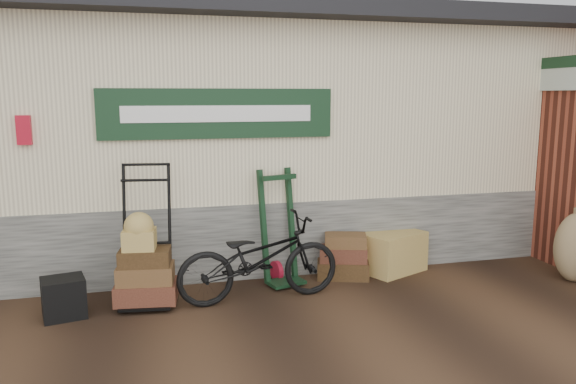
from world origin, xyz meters
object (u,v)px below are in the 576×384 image
object	(u,v)px
suitcase_stack	(343,255)
wicker_hamper	(393,252)
bicycle	(259,254)
porter_trolley	(146,233)
black_trunk	(64,298)
green_barrow	(280,227)

from	to	relation	value
suitcase_stack	wicker_hamper	xyz separation A→B (m)	(0.68, 0.06, -0.02)
bicycle	porter_trolley	bearing A→B (deg)	73.21
wicker_hamper	black_trunk	distance (m)	3.78
porter_trolley	bicycle	bearing A→B (deg)	-4.29
suitcase_stack	wicker_hamper	world-z (taller)	suitcase_stack
black_trunk	porter_trolley	bearing A→B (deg)	15.10
suitcase_stack	bicycle	distance (m)	1.25
black_trunk	green_barrow	bearing A→B (deg)	11.52
green_barrow	wicker_hamper	xyz separation A→B (m)	(1.46, 0.06, -0.41)
porter_trolley	bicycle	xyz separation A→B (m)	(1.14, -0.25, -0.23)
green_barrow	bicycle	size ratio (longest dim) A/B	0.76
green_barrow	suitcase_stack	size ratio (longest dim) A/B	2.19
porter_trolley	black_trunk	bearing A→B (deg)	-156.89
suitcase_stack	black_trunk	bearing A→B (deg)	-171.31
green_barrow	suitcase_stack	distance (m)	0.87
wicker_hamper	bicycle	distance (m)	1.90
porter_trolley	wicker_hamper	bearing A→B (deg)	14.09
bicycle	suitcase_stack	bearing A→B (deg)	-70.50
suitcase_stack	black_trunk	distance (m)	3.11
black_trunk	bicycle	xyz separation A→B (m)	(1.95, -0.03, 0.31)
porter_trolley	black_trunk	size ratio (longest dim) A/B	3.75
porter_trolley	black_trunk	distance (m)	1.00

